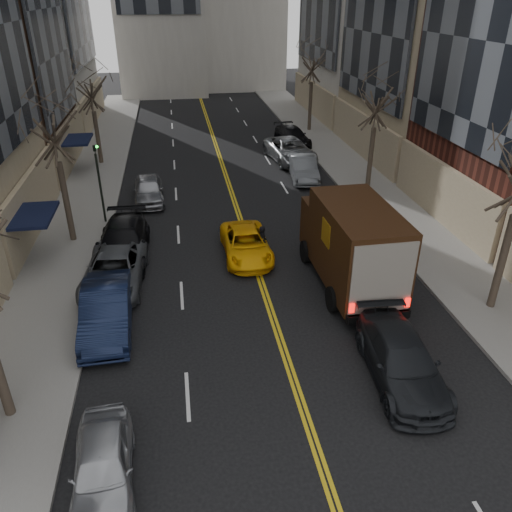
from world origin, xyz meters
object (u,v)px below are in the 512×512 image
(ups_truck, at_px, (351,245))
(taxi, at_px, (246,244))
(pedestrian, at_px, (263,242))
(observer_sedan, at_px, (402,360))

(ups_truck, distance_m, taxi, 5.33)
(pedestrian, bearing_deg, ups_truck, -142.37)
(ups_truck, distance_m, pedestrian, 4.59)
(observer_sedan, bearing_deg, ups_truck, 91.93)
(ups_truck, height_order, taxi, ups_truck)
(ups_truck, bearing_deg, pedestrian, 135.92)
(ups_truck, height_order, observer_sedan, ups_truck)
(taxi, xyz_separation_m, pedestrian, (0.77, -0.23, 0.17))
(taxi, height_order, pedestrian, pedestrian)
(observer_sedan, relative_size, taxi, 1.13)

